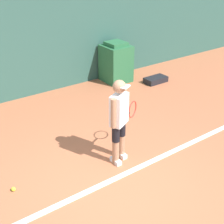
{
  "coord_description": "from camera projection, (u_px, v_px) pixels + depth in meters",
  "views": [
    {
      "loc": [
        -2.21,
        -3.04,
        3.34
      ],
      "look_at": [
        0.59,
        0.83,
        0.88
      ],
      "focal_mm": 50.0,
      "sensor_mm": 36.0,
      "label": 1
    }
  ],
  "objects": [
    {
      "name": "court_baseline",
      "position": [
        104.0,
        184.0,
        5.03
      ],
      "size": [
        21.6,
        0.1,
        0.01
      ],
      "color": "white",
      "rests_on": "ground_plane"
    },
    {
      "name": "equipment_bag",
      "position": [
        156.0,
        80.0,
        8.93
      ],
      "size": [
        0.67,
        0.36,
        0.16
      ],
      "color": "black",
      "rests_on": "ground_plane"
    },
    {
      "name": "tennis_ball",
      "position": [
        13.0,
        189.0,
        4.88
      ],
      "size": [
        0.07,
        0.07,
        0.07
      ],
      "color": "#D1E533",
      "rests_on": "ground_plane"
    },
    {
      "name": "covered_chair",
      "position": [
        116.0,
        63.0,
        8.85
      ],
      "size": [
        0.72,
        0.75,
        1.14
      ],
      "color": "#28663D",
      "rests_on": "ground_plane"
    },
    {
      "name": "back_wall",
      "position": [
        5.0,
        41.0,
        7.27
      ],
      "size": [
        24.0,
        0.1,
        3.0
      ],
      "color": "#2D564C",
      "rests_on": "ground_plane"
    },
    {
      "name": "tennis_player",
      "position": [
        119.0,
        118.0,
        5.26
      ],
      "size": [
        0.87,
        0.5,
        1.53
      ],
      "rotation": [
        0.0,
        0.0,
        0.45
      ],
      "color": "#A37556",
      "rests_on": "ground_plane"
    },
    {
      "name": "ground_plane",
      "position": [
        113.0,
        192.0,
        4.87
      ],
      "size": [
        24.0,
        24.0,
        0.0
      ],
      "primitive_type": "plane",
      "color": "#B76642"
    }
  ]
}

